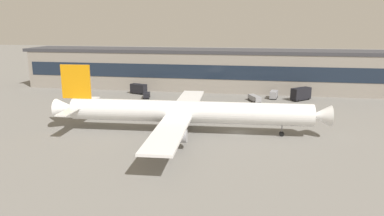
{
  "coord_description": "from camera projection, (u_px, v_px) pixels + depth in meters",
  "views": [
    {
      "loc": [
        3.06,
        -80.99,
        24.87
      ],
      "look_at": [
        -11.37,
        1.74,
        5.0
      ],
      "focal_mm": 33.76,
      "sensor_mm": 36.0,
      "label": 1
    }
  ],
  "objects": [
    {
      "name": "ground_plane",
      "position": [
        239.0,
        133.0,
        83.88
      ],
      "size": [
        600.0,
        600.0,
        0.0
      ],
      "primitive_type": "plane",
      "color": "slate"
    },
    {
      "name": "terminal_building",
      "position": [
        246.0,
        70.0,
        134.81
      ],
      "size": [
        171.35,
        17.26,
        15.18
      ],
      "color": "gray",
      "rests_on": "ground_plane"
    },
    {
      "name": "airliner",
      "position": [
        185.0,
        112.0,
        82.56
      ],
      "size": [
        63.58,
        54.91,
        15.46
      ],
      "color": "white",
      "rests_on": "ground_plane"
    },
    {
      "name": "crew_van",
      "position": [
        274.0,
        94.0,
        121.34
      ],
      "size": [
        3.02,
        5.49,
        2.55
      ],
      "color": "gray",
      "rests_on": "ground_plane"
    },
    {
      "name": "catering_truck",
      "position": [
        301.0,
        93.0,
        118.18
      ],
      "size": [
        7.05,
        6.8,
        4.15
      ],
      "color": "black",
      "rests_on": "ground_plane"
    },
    {
      "name": "belt_loader",
      "position": [
        254.0,
        98.0,
        116.81
      ],
      "size": [
        4.45,
        6.66,
        1.95
      ],
      "color": "gray",
      "rests_on": "ground_plane"
    },
    {
      "name": "stair_truck",
      "position": [
        139.0,
        88.0,
        128.99
      ],
      "size": [
        6.46,
        4.35,
        3.55
      ],
      "color": "black",
      "rests_on": "ground_plane"
    },
    {
      "name": "follow_me_car",
      "position": [
        147.0,
        95.0,
        122.01
      ],
      "size": [
        2.72,
        4.68,
        1.85
      ],
      "color": "black",
      "rests_on": "ground_plane"
    }
  ]
}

